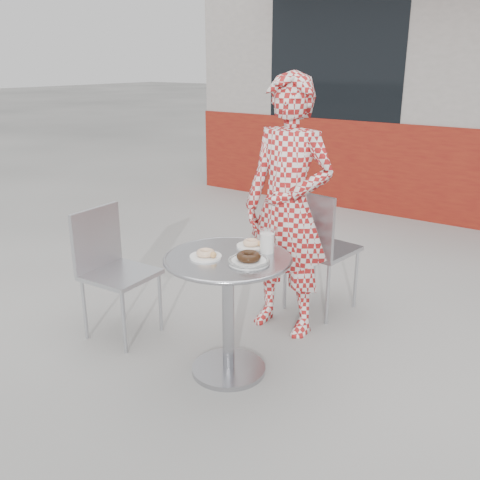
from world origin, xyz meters
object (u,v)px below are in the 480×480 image
Objects in this scene: milk_cup at (267,242)px; bistro_table at (228,286)px; chair_far at (320,273)px; plate_far at (252,244)px; plate_near at (206,255)px; chair_left at (121,298)px; plate_checker at (249,260)px; seated_person at (288,208)px.

bistro_table is at bearing -126.34° from milk_cup.
chair_far is at bearing 96.62° from milk_cup.
plate_far is 0.97× the size of plate_near.
milk_cup is (0.11, -0.03, 0.04)m from plate_far.
chair_left reaches higher than plate_checker.
plate_checker is at bearing -76.31° from seated_person.
bistro_table is at bearing -94.20° from plate_far.
plate_far is (0.04, -0.43, -0.10)m from seated_person.
chair_left is at bearing -138.96° from seated_person.
plate_checker is at bearing -91.34° from chair_left.
chair_far is 5.34× the size of plate_far.
bistro_table is 0.21m from plate_near.
milk_cup is (0.15, -0.46, -0.06)m from seated_person.
plate_near reaches higher than plate_far.
seated_person is 7.48× the size of plate_checker.
chair_far reaches higher than chair_left.
seated_person is at bearing 107.82° from milk_cup.
milk_cup is (0.13, 0.17, 0.22)m from bistro_table.
seated_person is at bearing 94.65° from plate_far.
bistro_table is 0.80× the size of chair_far.
plate_checker is (0.16, -0.64, -0.10)m from seated_person.
plate_far reaches higher than bistro_table.
bistro_table is 1.03m from chair_far.
plate_near is (0.71, -0.03, 0.45)m from chair_left.
chair_far is 4.02× the size of plate_checker.
plate_near is (-0.06, -0.71, -0.10)m from seated_person.
plate_near is at bearing -137.92° from bistro_table.
plate_near is 0.33m from milk_cup.
seated_person reaches higher than chair_far.
bistro_table is 4.25× the size of plate_far.
plate_far is 0.12m from milk_cup.
plate_near is 0.23m from plate_checker.
chair_left is 0.95m from plate_far.
plate_checker is at bearing -87.18° from milk_cup.
chair_left is 6.34× the size of milk_cup.
plate_far is 1.27× the size of milk_cup.
milk_cup is at bearing 49.71° from plate_near.
chair_far is 0.95m from milk_cup.
plate_checker is at bearing 17.10° from plate_near.
plate_checker reaches higher than plate_near.
milk_cup is at bearing 103.59° from chair_far.
chair_left is 0.84m from plate_near.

